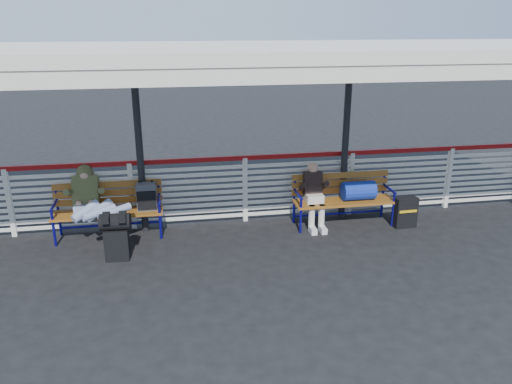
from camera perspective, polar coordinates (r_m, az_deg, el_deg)
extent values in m
plane|color=black|center=(7.54, 1.04, -8.65)|extent=(60.00, 60.00, 0.00)
cube|color=silver|center=(9.03, -1.26, 0.26)|extent=(12.00, 0.04, 1.04)
cube|color=maroon|center=(8.85, -1.28, 3.94)|extent=(12.00, 0.06, 0.08)
cube|color=silver|center=(7.58, -0.18, 15.83)|extent=(12.60, 3.60, 0.16)
cube|color=silver|center=(5.87, 2.86, 13.64)|extent=(12.60, 0.06, 0.30)
cylinder|color=black|center=(8.55, -13.19, 4.98)|extent=(0.12, 0.12, 3.00)
cylinder|color=black|center=(9.08, 10.20, 5.98)|extent=(0.12, 0.12, 3.00)
cube|color=black|center=(7.97, -15.58, -5.79)|extent=(0.37, 0.24, 0.50)
cylinder|color=black|center=(7.83, -15.82, -3.29)|extent=(0.47, 0.28, 0.25)
cube|color=#A25F1F|center=(8.72, -16.54, -2.29)|extent=(1.80, 0.50, 0.04)
cube|color=#A25F1F|center=(8.87, -16.54, -0.07)|extent=(1.80, 0.10, 0.40)
cylinder|color=#100C8C|center=(8.76, -22.06, -4.41)|extent=(0.04, 0.04, 0.45)
cylinder|color=#100C8C|center=(8.55, -10.86, -3.87)|extent=(0.04, 0.04, 0.45)
cylinder|color=#100C8C|center=(9.11, -21.68, -1.96)|extent=(0.04, 0.04, 0.90)
cylinder|color=#100C8C|center=(8.91, -10.94, -1.38)|extent=(0.04, 0.04, 0.90)
cube|color=#4D5054|center=(8.58, -12.38, -0.50)|extent=(0.33, 0.20, 0.46)
cube|color=#A25F1F|center=(9.01, 10.06, -1.08)|extent=(1.80, 0.50, 0.04)
cube|color=#A25F1F|center=(9.16, 9.61, 1.06)|extent=(1.80, 0.10, 0.40)
cylinder|color=#100C8C|center=(8.67, 5.12, -3.27)|extent=(0.04, 0.04, 0.45)
cylinder|color=#100C8C|center=(9.24, 15.36, -2.47)|extent=(0.04, 0.04, 0.45)
cylinder|color=#100C8C|center=(9.01, 4.39, -0.84)|extent=(0.04, 0.04, 0.90)
cylinder|color=#100C8C|center=(9.56, 14.31, -0.21)|extent=(0.04, 0.04, 0.90)
cylinder|color=#10309A|center=(9.04, 11.62, 0.15)|extent=(0.58, 0.34, 0.34)
cube|color=#9AACD0|center=(8.74, -18.87, -1.86)|extent=(0.36, 0.26, 0.18)
cube|color=brown|center=(8.84, -18.87, 0.17)|extent=(0.42, 0.38, 0.53)
sphere|color=brown|center=(8.86, -18.97, 2.09)|extent=(0.28, 0.28, 0.28)
sphere|color=tan|center=(8.82, -19.00, 1.96)|extent=(0.21, 0.21, 0.21)
cube|color=black|center=(7.75, -16.80, -2.84)|extent=(0.11, 0.27, 0.10)
cube|color=black|center=(7.73, -15.03, -2.75)|extent=(0.11, 0.27, 0.10)
cube|color=beige|center=(8.84, 6.67, -0.75)|extent=(0.30, 0.24, 0.16)
cube|color=black|center=(8.89, 6.47, 1.07)|extent=(0.32, 0.23, 0.42)
sphere|color=tan|center=(8.83, 6.50, 2.77)|extent=(0.19, 0.19, 0.19)
cylinder|color=beige|center=(8.76, 6.37, -2.96)|extent=(0.11, 0.11, 0.46)
cylinder|color=beige|center=(8.81, 7.49, -2.88)|extent=(0.11, 0.11, 0.46)
cube|color=silver|center=(8.75, 6.50, -4.36)|extent=(0.10, 0.24, 0.10)
cube|color=silver|center=(8.80, 7.63, -4.27)|extent=(0.10, 0.24, 0.10)
cube|color=black|center=(9.27, 16.64, -2.20)|extent=(0.41, 0.24, 0.55)
cube|color=gold|center=(9.15, 17.00, -2.14)|extent=(0.33, 0.04, 0.04)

